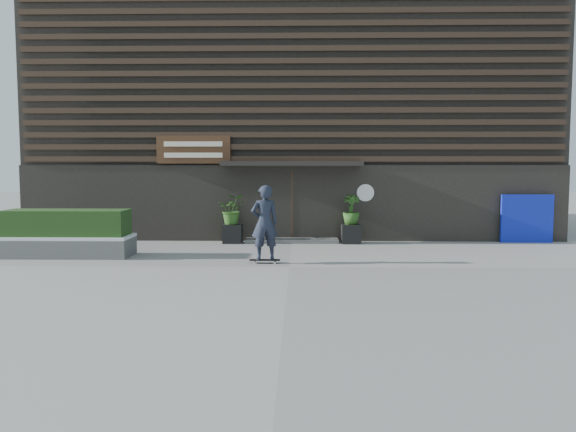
{
  "coord_description": "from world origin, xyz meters",
  "views": [
    {
      "loc": [
        0.25,
        -13.99,
        2.48
      ],
      "look_at": [
        -0.07,
        1.81,
        1.1
      ],
      "focal_mm": 36.01,
      "sensor_mm": 36.0,
      "label": 1
    }
  ],
  "objects_px": {
    "blue_tarp": "(527,219)",
    "planter_pot_right": "(351,234)",
    "planter_pot_left": "(233,234)",
    "skateboarder": "(265,223)",
    "raised_bed": "(67,247)"
  },
  "relations": [
    {
      "from": "planter_pot_left",
      "to": "raised_bed",
      "type": "xyz_separation_m",
      "value": [
        -4.22,
        -2.83,
        -0.05
      ]
    },
    {
      "from": "skateboarder",
      "to": "raised_bed",
      "type": "bearing_deg",
      "value": 169.38
    },
    {
      "from": "planter_pot_right",
      "to": "blue_tarp",
      "type": "distance_m",
      "value": 5.72
    },
    {
      "from": "planter_pot_right",
      "to": "blue_tarp",
      "type": "height_order",
      "value": "blue_tarp"
    },
    {
      "from": "planter_pot_left",
      "to": "planter_pot_right",
      "type": "xyz_separation_m",
      "value": [
        3.8,
        0.0,
        0.0
      ]
    },
    {
      "from": "blue_tarp",
      "to": "planter_pot_left",
      "type": "bearing_deg",
      "value": -177.73
    },
    {
      "from": "planter_pot_right",
      "to": "raised_bed",
      "type": "xyz_separation_m",
      "value": [
        -8.02,
        -2.83,
        -0.05
      ]
    },
    {
      "from": "blue_tarp",
      "to": "skateboarder",
      "type": "xyz_separation_m",
      "value": [
        -8.22,
        -4.16,
        0.26
      ]
    },
    {
      "from": "planter_pot_left",
      "to": "raised_bed",
      "type": "relative_size",
      "value": 0.17
    },
    {
      "from": "blue_tarp",
      "to": "planter_pot_right",
      "type": "bearing_deg",
      "value": -176.52
    },
    {
      "from": "raised_bed",
      "to": "skateboarder",
      "type": "distance_m",
      "value": 5.64
    },
    {
      "from": "skateboarder",
      "to": "planter_pot_right",
      "type": "bearing_deg",
      "value": 56.71
    },
    {
      "from": "raised_bed",
      "to": "blue_tarp",
      "type": "relative_size",
      "value": 2.11
    },
    {
      "from": "blue_tarp",
      "to": "skateboarder",
      "type": "relative_size",
      "value": 0.83
    },
    {
      "from": "planter_pot_left",
      "to": "blue_tarp",
      "type": "relative_size",
      "value": 0.36
    }
  ]
}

